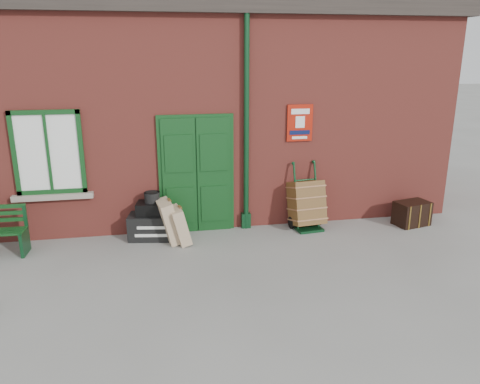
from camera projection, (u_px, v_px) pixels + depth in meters
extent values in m
plane|color=gray|center=(225.00, 260.00, 7.83)|extent=(80.00, 80.00, 0.00)
cube|color=#9C3C32|center=(200.00, 114.00, 10.55)|extent=(10.00, 4.00, 4.00)
cube|color=#38302B|center=(198.00, 13.00, 9.93)|extent=(10.30, 4.30, 0.30)
cube|color=#103C16|center=(197.00, 176.00, 8.84)|extent=(1.42, 0.12, 2.32)
cube|color=white|center=(48.00, 153.00, 8.21)|extent=(1.20, 0.08, 1.50)
cylinder|color=#0D351A|center=(246.00, 127.00, 8.71)|extent=(0.10, 0.10, 4.00)
cube|color=#A51A0B|center=(300.00, 123.00, 8.92)|extent=(0.50, 0.03, 0.70)
cube|color=#0D351A|center=(25.00, 242.00, 8.04)|extent=(0.07, 0.42, 0.42)
cube|color=black|center=(155.00, 226.00, 8.72)|extent=(1.00, 0.66, 0.47)
cube|color=black|center=(151.00, 209.00, 8.61)|extent=(0.57, 0.45, 0.23)
cylinder|color=black|center=(152.00, 197.00, 8.58)|extent=(0.32, 0.32, 0.19)
cube|color=tan|center=(169.00, 221.00, 8.48)|extent=(0.48, 0.61, 0.80)
cube|color=tan|center=(179.00, 225.00, 8.44)|extent=(0.43, 0.55, 0.69)
cube|color=#0D351A|center=(309.00, 229.00, 9.16)|extent=(0.54, 0.42, 0.05)
cylinder|color=#0D351A|center=(296.00, 197.00, 9.08)|extent=(0.08, 0.35, 1.27)
cylinder|color=#0D351A|center=(316.00, 195.00, 9.20)|extent=(0.08, 0.35, 1.27)
cylinder|color=black|center=(291.00, 222.00, 9.23)|extent=(0.08, 0.24, 0.24)
cylinder|color=black|center=(318.00, 219.00, 9.39)|extent=(0.08, 0.24, 0.24)
cube|color=brown|center=(306.00, 203.00, 9.16)|extent=(0.69, 0.74, 0.94)
cube|color=black|center=(412.00, 213.00, 9.39)|extent=(0.75, 0.57, 0.48)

